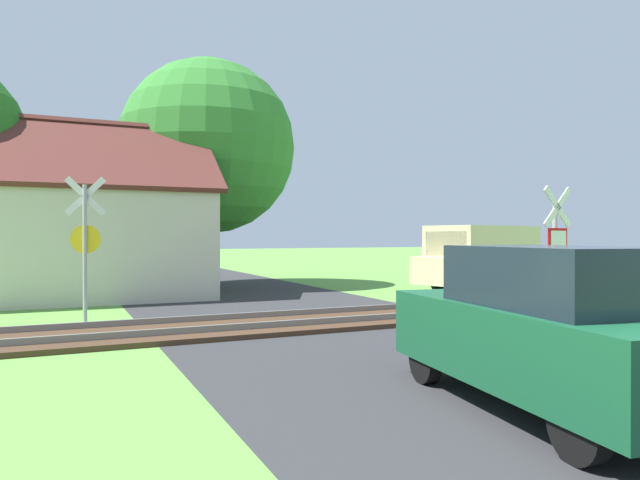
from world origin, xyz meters
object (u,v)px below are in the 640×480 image
(parked_car, at_px, (545,328))
(crossing_sign_far, at_px, (85,238))
(house, at_px, (75,238))
(mail_truck, at_px, (480,255))
(stop_sign_near, at_px, (556,247))
(tree_center, at_px, (208,147))

(parked_car, bearing_deg, crossing_sign_far, 122.97)
(house, height_order, mail_truck, house)
(stop_sign_near, xyz_separation_m, house, (-8.94, 10.81, 0.17))
(crossing_sign_far, height_order, tree_center, tree_center)
(mail_truck, relative_size, parked_car, 1.25)
(mail_truck, bearing_deg, parked_car, 126.83)
(parked_car, bearing_deg, mail_truck, 60.17)
(crossing_sign_far, relative_size, parked_car, 0.77)
(stop_sign_near, distance_m, tree_center, 13.90)
(stop_sign_near, xyz_separation_m, parked_car, (-4.63, -4.14, -0.77))
(mail_truck, bearing_deg, house, 56.31)
(house, distance_m, tree_center, 6.13)
(house, distance_m, mail_truck, 13.31)
(mail_truck, height_order, parked_car, mail_truck)
(house, distance_m, parked_car, 15.58)
(tree_center, bearing_deg, mail_truck, -37.30)
(house, bearing_deg, stop_sign_near, -50.00)
(crossing_sign_far, xyz_separation_m, mail_truck, (12.57, 1.80, -0.61))
(mail_truck, xyz_separation_m, parked_car, (-8.32, -10.82, -0.34))
(crossing_sign_far, distance_m, tree_center, 9.74)
(tree_center, distance_m, parked_car, 17.43)
(house, xyz_separation_m, tree_center, (4.70, 1.92, 3.44))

